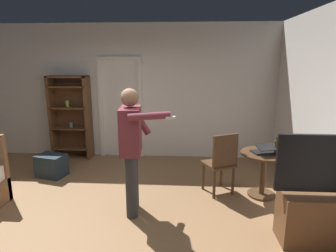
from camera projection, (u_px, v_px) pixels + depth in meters
ground_plane at (90, 220)px, 3.79m from camera, size 6.83×6.83×0.00m
wall_back at (127, 92)px, 6.06m from camera, size 6.45×0.12×2.79m
doorway_frame at (120, 101)px, 6.03m from camera, size 0.93×0.08×2.13m
bookshelf at (71, 114)px, 6.02m from camera, size 0.83×0.32×1.75m
tv_flatscreen at (322, 210)px, 3.24m from camera, size 1.12×0.40×1.30m
side_table at (264, 166)px, 4.36m from camera, size 0.72×0.72×0.70m
laptop at (264, 150)px, 4.26m from camera, size 0.40×0.40×0.15m
bottle_on_table at (276, 147)px, 4.20m from camera, size 0.06×0.06×0.27m
wooden_chair at (221, 161)px, 4.40m from camera, size 0.56×0.56×0.99m
person_blue_shirt at (132, 142)px, 3.76m from camera, size 0.75×0.63×1.72m
suitcase_dark at (51, 166)px, 5.15m from camera, size 0.55×0.46×0.40m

